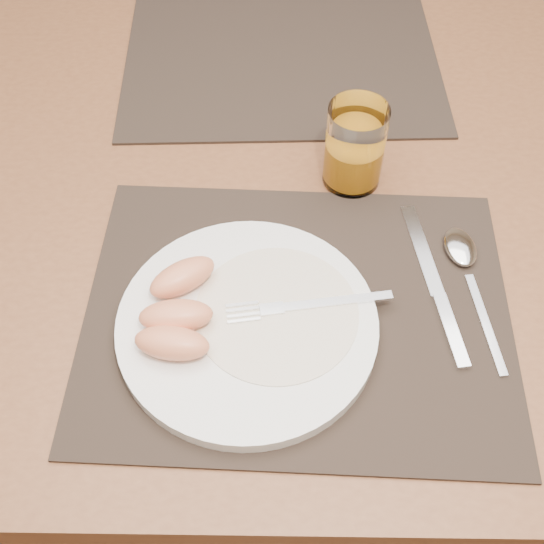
{
  "coord_description": "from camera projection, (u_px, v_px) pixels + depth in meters",
  "views": [
    {
      "loc": [
        -0.02,
        -0.62,
        1.36
      ],
      "look_at": [
        -0.03,
        -0.18,
        0.77
      ],
      "focal_mm": 45.0,
      "sensor_mm": 36.0,
      "label": 1
    }
  ],
  "objects": [
    {
      "name": "placemat_far",
      "position": [
        281.0,
        59.0,
        0.99
      ],
      "size": [
        0.46,
        0.37,
        0.0
      ],
      "primitive_type": "cube",
      "rotation": [
        0.0,
        0.0,
        0.04
      ],
      "color": "#2D231C",
      "rests_on": "table"
    },
    {
      "name": "ground",
      "position": [
        285.0,
        419.0,
        1.46
      ],
      "size": [
        5.0,
        5.0,
        0.0
      ],
      "primitive_type": "plane",
      "color": "brown",
      "rests_on": "ground"
    },
    {
      "name": "table",
      "position": [
        293.0,
        212.0,
        0.92
      ],
      "size": [
        1.4,
        0.9,
        0.75
      ],
      "color": "brown",
      "rests_on": "ground"
    },
    {
      "name": "juice_glass",
      "position": [
        354.0,
        150.0,
        0.8
      ],
      "size": [
        0.07,
        0.07,
        0.11
      ],
      "color": "white",
      "rests_on": "placemat_near"
    },
    {
      "name": "fork",
      "position": [
        295.0,
        307.0,
        0.71
      ],
      "size": [
        0.18,
        0.04,
        0.0
      ],
      "color": "silver",
      "rests_on": "plate"
    },
    {
      "name": "grapefruit_wedges",
      "position": [
        177.0,
        311.0,
        0.69
      ],
      "size": [
        0.08,
        0.14,
        0.03
      ],
      "color": "#E2895C",
      "rests_on": "plate"
    },
    {
      "name": "placemat_near",
      "position": [
        297.0,
        313.0,
        0.72
      ],
      "size": [
        0.46,
        0.37,
        0.0
      ],
      "primitive_type": "cube",
      "rotation": [
        0.0,
        0.0,
        -0.04
      ],
      "color": "#2D231C",
      "rests_on": "table"
    },
    {
      "name": "plate_dressing",
      "position": [
        276.0,
        312.0,
        0.7
      ],
      "size": [
        0.17,
        0.17,
        0.0
      ],
      "color": "white",
      "rests_on": "plate"
    },
    {
      "name": "plate",
      "position": [
        247.0,
        325.0,
        0.7
      ],
      "size": [
        0.27,
        0.27,
        0.02
      ],
      "primitive_type": "cylinder",
      "color": "white",
      "rests_on": "placemat_near"
    },
    {
      "name": "spoon",
      "position": [
        464.0,
        258.0,
        0.76
      ],
      "size": [
        0.05,
        0.19,
        0.01
      ],
      "color": "silver",
      "rests_on": "placemat_near"
    },
    {
      "name": "knife",
      "position": [
        438.0,
        295.0,
        0.73
      ],
      "size": [
        0.05,
        0.22,
        0.01
      ],
      "color": "silver",
      "rests_on": "placemat_near"
    }
  ]
}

